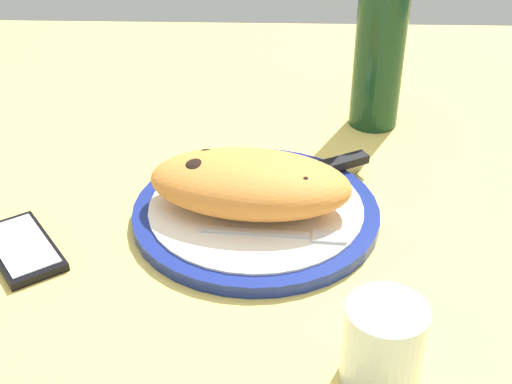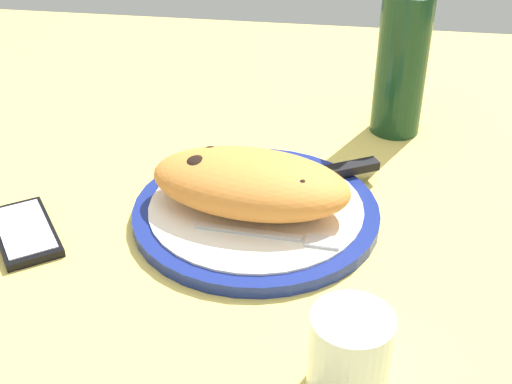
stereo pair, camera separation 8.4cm
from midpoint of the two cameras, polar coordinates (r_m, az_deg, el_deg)
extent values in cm
cube|color=#EACC60|center=(86.83, -2.77, -3.08)|extent=(150.00, 150.00, 3.00)
cylinder|color=navy|center=(85.53, -2.81, -1.83)|extent=(30.72, 30.72, 1.57)
cylinder|color=white|center=(85.01, -2.82, -1.31)|extent=(26.70, 26.70, 0.30)
ellipsoid|color=orange|center=(83.45, -3.36, 0.76)|extent=(26.22, 16.40, 6.56)
ellipsoid|color=black|center=(82.54, -7.80, 2.01)|extent=(4.29, 4.27, 1.09)
ellipsoid|color=black|center=(85.72, -6.91, 3.21)|extent=(2.27, 2.14, 0.63)
ellipsoid|color=black|center=(79.71, 0.87, 1.06)|extent=(2.64, 2.58, 0.75)
cube|color=silver|center=(79.91, -2.90, -3.47)|extent=(12.83, 1.82, 0.40)
cube|color=silver|center=(79.21, 3.13, -3.85)|extent=(4.15, 2.48, 0.40)
cube|color=silver|center=(88.23, -2.19, 0.36)|extent=(12.82, 8.06, 0.40)
cube|color=black|center=(92.69, 4.23, 2.28)|extent=(8.98, 6.18, 1.20)
cube|color=black|center=(85.89, -21.58, -4.49)|extent=(12.93, 14.30, 1.00)
cube|color=white|center=(85.57, -21.66, -4.18)|extent=(11.22, 12.47, 0.16)
cylinder|color=silver|center=(63.45, 6.77, -12.60)|extent=(7.46, 7.46, 8.39)
cylinder|color=silver|center=(64.88, 6.65, -13.85)|extent=(6.87, 6.87, 3.97)
cylinder|color=#14381E|center=(105.42, 7.91, 10.84)|extent=(7.53, 7.53, 21.32)
camera|label=1|loc=(0.04, -92.86, -1.81)|focal=48.07mm
camera|label=2|loc=(0.04, 87.14, 1.81)|focal=48.07mm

